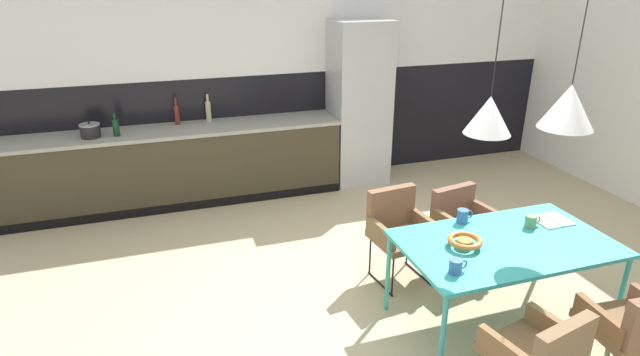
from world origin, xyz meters
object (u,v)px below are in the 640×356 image
Objects in this scene: dining_table at (505,247)px; armchair_far_side at (542,350)px; mug_short_terracotta at (531,221)px; cooking_pot at (90,131)px; bottle_vinegar_dark at (116,127)px; open_book at (552,220)px; bottle_spice_small at (208,111)px; armchair_facing_counter at (461,217)px; refrigerator_column at (359,104)px; mug_wide_latte at (456,266)px; bottle_oil_tall at (177,114)px; pendant_lamp_over_table_far at (568,106)px; fruit_bowl at (465,241)px; armchair_near_window at (398,224)px; mug_tall_blue at (463,216)px; armchair_by_stool at (637,323)px; pendant_lamp_over_table_near at (489,115)px.

dining_table is 0.91m from armchair_far_side.
mug_short_terracotta is 0.63× the size of cooking_pot.
dining_table is 4.14m from bottle_vinegar_dark.
dining_table is at bearing -163.14° from open_book.
bottle_spice_small is at bearing 123.32° from mug_short_terracotta.
mug_short_terracotta is (0.66, 0.97, 0.28)m from armchair_far_side.
bottle_vinegar_dark is (-2.79, 3.04, 0.32)m from dining_table.
armchair_facing_counter reaches higher than open_book.
refrigerator_column is 3.45m from mug_wide_latte.
bottle_vinegar_dark is (-3.11, 2.90, 0.23)m from mug_short_terracotta.
mug_wide_latte is 0.42× the size of bottle_oil_tall.
bottle_vinegar_dark is 0.22× the size of pendant_lamp_over_table_far.
armchair_far_side is 2.80× the size of open_book.
bottle_spice_small is (-1.43, 4.15, 0.55)m from armchair_far_side.
pendant_lamp_over_table_far reaches higher than fruit_bowl.
armchair_near_window is 6.09× the size of mug_short_terracotta.
refrigerator_column is at bearing 1.65° from bottle_vinegar_dark.
open_book is 1.26× the size of cooking_pot.
mug_tall_blue is 0.42× the size of bottle_spice_small.
armchair_near_window is 2.50× the size of bottle_spice_small.
armchair_near_window is (-0.45, 0.86, -0.16)m from dining_table.
armchair_facing_counter is at bearing 57.44° from fruit_bowl.
armchair_by_stool is at bearing 110.26° from armchair_near_window.
mug_short_terracotta is at bearing 23.21° from mug_wide_latte.
armchair_facing_counter is at bearing 60.80° from armchair_far_side.
bottle_vinegar_dark is at bearing 135.33° from pendant_lamp_over_table_far.
mug_wide_latte is 1.33m from pendant_lamp_over_table_far.
armchair_near_window is 1.15m from mug_wide_latte.
pendant_lamp_over_table_near reaches higher than armchair_facing_counter.
mug_short_terracotta reaches higher than dining_table.
fruit_bowl is at bearing 47.50° from armchair_facing_counter.
armchair_far_side is at bearing 63.26° from armchair_facing_counter.
armchair_by_stool is at bearing -12.43° from armchair_far_side.
pendant_lamp_over_table_far reaches higher than refrigerator_column.
refrigerator_column reaches higher than dining_table.
armchair_by_stool is 5.91× the size of mug_wide_latte.
cooking_pot reaches higher than fruit_bowl.
open_book is (0.56, 0.17, 0.05)m from dining_table.
refrigerator_column is 6.23× the size of bottle_spice_small.
armchair_far_side is at bearing 87.58° from armchair_near_window.
open_book is 1.04m from pendant_lamp_over_table_far.
bottle_oil_tall is at bearing 118.69° from pendant_lamp_over_table_near.
pendant_lamp_over_table_far reaches higher than armchair_far_side.
cooking_pot is 4.64m from pendant_lamp_over_table_far.
pendant_lamp_over_table_far is at bearing -53.67° from bottle_oil_tall.
mug_tall_blue is 0.54× the size of bottle_vinegar_dark.
pendant_lamp_over_table_far is at bearing -85.80° from refrigerator_column.
fruit_bowl is 1.88× the size of mug_wide_latte.
dining_table is at bearing 68.50° from armchair_facing_counter.
fruit_bowl is 3.59m from bottle_spice_small.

